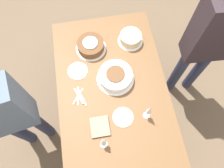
# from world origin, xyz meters

# --- Properties ---
(ground_plane) EXTENTS (12.00, 12.00, 0.00)m
(ground_plane) POSITION_xyz_m (0.00, 0.00, 0.00)
(ground_plane) COLOR brown
(dining_table) EXTENTS (1.59, 1.00, 0.76)m
(dining_table) POSITION_xyz_m (0.00, 0.00, 0.66)
(dining_table) COLOR brown
(dining_table) RESTS_ON ground_plane
(cake_center_white) EXTENTS (0.34, 0.34, 0.11)m
(cake_center_white) POSITION_xyz_m (-0.07, 0.04, 0.81)
(cake_center_white) COLOR white
(cake_center_white) RESTS_ON dining_table
(cake_front_chocolate) EXTENTS (0.30, 0.30, 0.10)m
(cake_front_chocolate) POSITION_xyz_m (-0.43, -0.14, 0.81)
(cake_front_chocolate) COLOR white
(cake_front_chocolate) RESTS_ON dining_table
(cake_back_decorated) EXTENTS (0.25, 0.25, 0.10)m
(cake_back_decorated) POSITION_xyz_m (-0.45, 0.26, 0.81)
(cake_back_decorated) COLOR white
(cake_back_decorated) RESTS_ON dining_table
(wine_glass_near) EXTENTS (0.06, 0.06, 0.24)m
(wine_glass_near) POSITION_xyz_m (0.32, 0.25, 0.92)
(wine_glass_near) COLOR silver
(wine_glass_near) RESTS_ON dining_table
(wine_glass_far) EXTENTS (0.06, 0.06, 0.19)m
(wine_glass_far) POSITION_xyz_m (0.50, -0.15, 0.89)
(wine_glass_far) COLOR silver
(wine_glass_far) RESTS_ON dining_table
(dessert_plate_left) EXTENTS (0.19, 0.19, 0.01)m
(dessert_plate_left) POSITION_xyz_m (-0.21, -0.29, 0.76)
(dessert_plate_left) COLOR beige
(dessert_plate_left) RESTS_ON dining_table
(dessert_plate_right) EXTENTS (0.18, 0.18, 0.01)m
(dessert_plate_right) POSITION_xyz_m (0.30, 0.04, 0.76)
(dessert_plate_right) COLOR beige
(dessert_plate_right) RESTS_ON dining_table
(fork_pile) EXTENTS (0.19, 0.13, 0.01)m
(fork_pile) POSITION_xyz_m (0.05, -0.31, 0.77)
(fork_pile) COLOR silver
(fork_pile) RESTS_ON dining_table
(napkin_stack) EXTENTS (0.17, 0.16, 0.02)m
(napkin_stack) POSITION_xyz_m (0.35, -0.16, 0.77)
(napkin_stack) COLOR gray
(napkin_stack) RESTS_ON dining_table
(person_cutting) EXTENTS (0.29, 0.43, 1.54)m
(person_cutting) POSITION_xyz_m (0.17, -0.87, 0.93)
(person_cutting) COLOR #2D334C
(person_cutting) RESTS_ON ground_plane
(person_watching) EXTENTS (0.24, 0.41, 1.69)m
(person_watching) POSITION_xyz_m (-0.18, 0.89, 1.02)
(person_watching) COLOR #2D334C
(person_watching) RESTS_ON ground_plane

